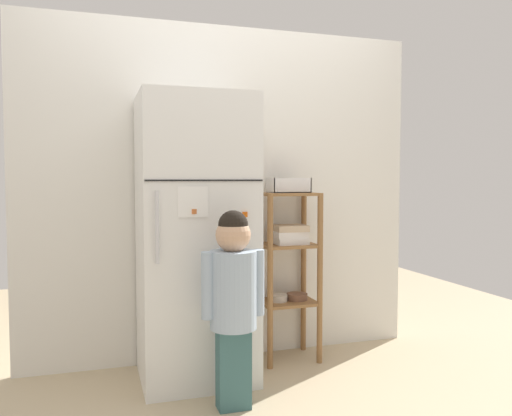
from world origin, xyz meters
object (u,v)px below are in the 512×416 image
pantry_shelf_unit (288,258)px  child_standing (233,289)px  fruit_bin (288,186)px  refrigerator (196,239)px

pantry_shelf_unit → child_standing: bearing=-131.6°
pantry_shelf_unit → fruit_bin: size_ratio=4.28×
refrigerator → fruit_bin: bearing=13.7°
fruit_bin → refrigerator: bearing=-166.3°
child_standing → fruit_bin: (0.53, 0.61, 0.51)m
pantry_shelf_unit → refrigerator: bearing=-168.1°
pantry_shelf_unit → fruit_bin: fruit_bin is taller
refrigerator → pantry_shelf_unit: bearing=11.9°
refrigerator → pantry_shelf_unit: 0.66m
child_standing → refrigerator: bearing=102.6°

